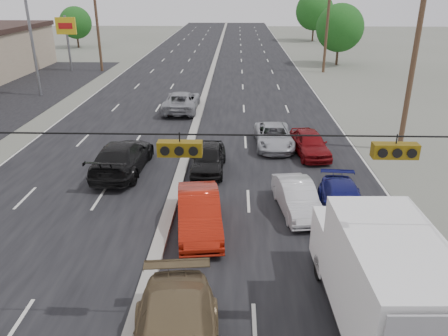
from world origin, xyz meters
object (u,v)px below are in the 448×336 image
Objects in this scene: utility_pole_left_c at (97,24)px; tree_left_far at (76,23)px; utility_pole_right_c at (327,24)px; queue_car_a at (209,159)px; pole_sign_far at (66,31)px; box_truck at (379,278)px; queue_car_c at (274,136)px; red_sedan at (199,213)px; tree_right_far at (315,11)px; utility_pole_right_b at (414,62)px; tree_right_mid at (340,28)px; queue_car_e at (310,144)px; oncoming_near at (122,157)px; queue_car_b at (297,198)px; queue_car_d at (343,203)px; oncoming_far at (182,101)px.

tree_left_far is (-9.50, 20.00, -1.39)m from utility_pole_left_c.
utility_pole_right_c reaches higher than tree_left_far.
pole_sign_far is at bearing 123.01° from queue_car_a.
box_truck reaches higher than queue_car_c.
tree_right_far is at bearing 70.04° from red_sedan.
utility_pole_right_b and utility_pole_right_c have the same top height.
tree_right_mid is 1.73× the size of queue_car_e.
tree_left_far reaches higher than red_sedan.
utility_pole_left_c is 1.77× the size of oncoming_near.
box_truck is 7.07m from queue_car_b.
tree_right_mid reaches higher than queue_car_c.
pole_sign_far is at bearing 128.92° from queue_car_d.
pole_sign_far is at bearing -73.30° from tree_left_far.
queue_car_c is (21.06, -24.73, -3.76)m from pole_sign_far.
oncoming_near reaches higher than queue_car_d.
tree_left_far is 0.86× the size of tree_right_mid.
tree_right_far is (32.00, 30.00, 0.55)m from pole_sign_far.
utility_pole_right_b is 25.00m from utility_pole_right_c.
pole_sign_far is (-3.50, -0.00, -0.70)m from utility_pole_left_c.
pole_sign_far is at bearing -48.69° from oncoming_far.
pole_sign_far is 20.89m from tree_left_far.
pole_sign_far is 0.84× the size of tree_right_mid.
pole_sign_far is 40.80m from queue_car_d.
oncoming_far is (-2.80, 17.75, -0.00)m from red_sedan.
queue_car_b reaches higher than queue_car_c.
queue_car_b is at bearing -102.12° from utility_pole_right_c.
utility_pole_left_c reaches higher than pole_sign_far.
queue_car_b is at bearing -110.76° from queue_car_e.
box_truck is (28.70, -59.80, -2.00)m from tree_left_far.
utility_pole_left_c reaches higher than red_sedan.
queue_car_a reaches higher than queue_car_c.
oncoming_near is at bearing 82.59° from oncoming_far.
utility_pole_right_b is 10.75m from queue_car_d.
tree_right_far is (3.50, 55.00, -0.15)m from utility_pole_right_b.
pole_sign_far is 0.98× the size of tree_left_far.
tree_right_far is 1.75× the size of queue_car_c.
oncoming_near is (-18.03, -33.82, -3.52)m from tree_right_mid.
queue_car_b is at bearing -62.61° from tree_left_far.
queue_car_b is 0.97× the size of queue_car_e.
tree_right_mid is at bearing 9.16° from pole_sign_far.
tree_left_far is 0.92× the size of box_truck.
queue_car_d is 0.80× the size of oncoming_far.
utility_pole_left_c is at bearing 124.68° from queue_car_d.
utility_pole_right_c is 2.16× the size of red_sedan.
queue_car_a is (-13.60, -33.58, -3.64)m from tree_right_mid.
pole_sign_far is (-28.50, 25.00, -0.70)m from utility_pole_right_b.
utility_pole_left_c reaches higher than queue_car_c.
queue_car_d is (-5.19, -33.28, -4.47)m from utility_pole_right_c.
utility_pole_left_c is at bearing -169.70° from tree_right_mid.
queue_car_e is at bearing -99.12° from tree_right_far.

